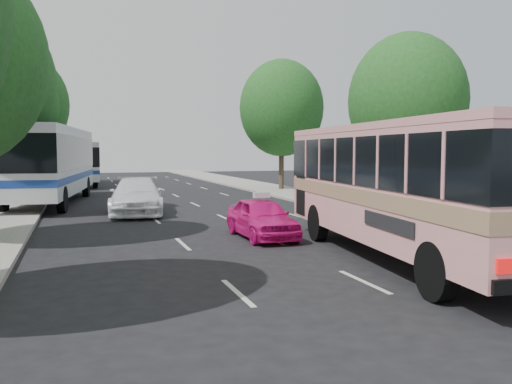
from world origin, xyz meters
name	(u,v)px	position (x,y,z in m)	size (l,w,h in m)	color
ground	(288,266)	(0.00, 0.00, 0.00)	(120.00, 120.00, 0.00)	black
sidewalk_left	(10,202)	(-8.50, 20.00, 0.07)	(4.00, 90.00, 0.15)	#9E998E
sidewalk_right	(296,194)	(8.50, 20.00, 0.06)	(4.00, 90.00, 0.12)	#9E998E
tree_left_d	(10,103)	(-8.52, 21.94, 5.63)	(5.52, 5.52, 8.60)	#38281E
tree_left_e	(24,101)	(-8.42, 29.94, 6.43)	(6.30, 6.30, 9.82)	#38281E
tree_left_f	(31,114)	(-8.62, 37.94, 6.00)	(5.88, 5.88, 9.16)	#38281E
tree_right_near	(410,97)	(8.78, 7.94, 5.20)	(5.10, 5.10, 7.95)	#38281E
tree_right_far	(283,105)	(9.08, 23.94, 6.12)	(6.00, 6.00, 9.35)	#38281E
pink_bus	(404,176)	(3.20, -0.15, 2.22)	(4.06, 11.42, 3.57)	pink
pink_taxi	(262,218)	(0.81, 4.41, 0.67)	(1.57, 3.91, 1.33)	#E21380
white_pickup	(137,196)	(-2.41, 12.59, 0.82)	(2.29, 5.64, 1.64)	white
tour_coach_front	(51,158)	(-6.30, 18.84, 2.45)	(4.69, 13.86, 4.07)	silver
tour_coach_rear	(76,160)	(-5.07, 34.84, 2.10)	(3.43, 11.84, 3.49)	silver
taxi_roof_sign	(262,195)	(0.81, 4.41, 1.42)	(0.55, 0.18, 0.18)	silver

